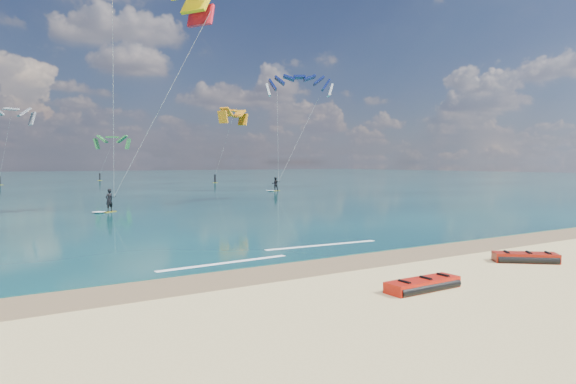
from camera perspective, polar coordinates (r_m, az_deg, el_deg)
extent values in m
plane|color=tan|center=(51.77, -22.38, -0.80)|extent=(320.00, 320.00, 0.00)
cube|color=olive|center=(16.79, -0.01, -8.69)|extent=(320.00, 2.40, 0.01)
cube|color=#082930|center=(115.29, -27.82, 1.21)|extent=(320.00, 200.00, 0.04)
cube|color=yellow|center=(37.76, -19.22, -2.08)|extent=(1.13, 1.09, 0.05)
imported|color=black|center=(37.69, -19.25, -0.86)|extent=(0.69, 0.60, 1.59)
cylinder|color=black|center=(37.48, -18.77, -0.52)|extent=(0.38, 0.36, 0.04)
cube|color=gold|center=(61.93, -1.43, 0.15)|extent=(1.34, 0.70, 0.06)
imported|color=black|center=(61.89, -1.43, 0.91)|extent=(0.95, 0.84, 1.63)
cylinder|color=black|center=(61.78, -1.07, 1.17)|extent=(0.51, 0.16, 0.04)
cube|color=white|center=(17.89, -7.04, -7.83)|extent=(4.94, 0.51, 0.01)
cube|color=white|center=(21.56, 3.84, -5.90)|extent=(5.28, 0.62, 0.01)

